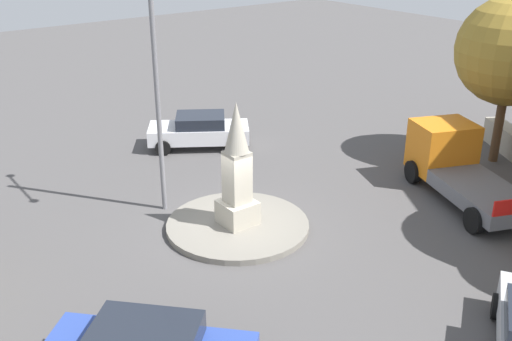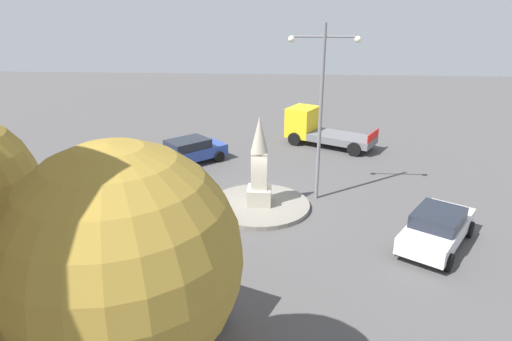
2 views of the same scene
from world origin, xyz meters
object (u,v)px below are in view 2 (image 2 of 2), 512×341
object	(u,v)px
streetlamp	(321,99)
truck_orange_far_side	(152,289)
monument	(259,166)
car_blue_approaching	(188,151)
tree_mid_cluster	(123,260)
car_white_parked_left	(437,227)
car_silver_waiting	(43,201)
truck_yellow_near_island	(318,129)

from	to	relation	value
streetlamp	truck_orange_far_side	world-z (taller)	streetlamp
monument	car_blue_approaching	world-z (taller)	monument
car_blue_approaching	tree_mid_cluster	size ratio (longest dim) A/B	0.68
car_white_parked_left	car_silver_waiting	world-z (taller)	car_silver_waiting
truck_yellow_near_island	tree_mid_cluster	bearing A→B (deg)	-102.92
car_blue_approaching	truck_orange_far_side	world-z (taller)	truck_orange_far_side
streetlamp	car_blue_approaching	distance (m)	9.13
truck_orange_far_side	car_silver_waiting	bearing A→B (deg)	136.80
car_blue_approaching	car_white_parked_left	bearing A→B (deg)	-36.67
car_white_parked_left	truck_yellow_near_island	xyz separation A→B (m)	(-3.62, 12.63, 0.29)
truck_yellow_near_island	tree_mid_cluster	distance (m)	22.10
truck_yellow_near_island	car_blue_approaching	bearing A→B (deg)	-150.74
streetlamp	truck_orange_far_side	bearing A→B (deg)	-120.17
tree_mid_cluster	car_blue_approaching	bearing A→B (deg)	99.13
monument	car_white_parked_left	distance (m)	7.51
streetlamp	truck_yellow_near_island	size ratio (longest dim) A/B	1.34
streetlamp	car_white_parked_left	world-z (taller)	streetlamp
car_silver_waiting	tree_mid_cluster	world-z (taller)	tree_mid_cluster
streetlamp	monument	bearing A→B (deg)	-155.86
car_white_parked_left	car_silver_waiting	distance (m)	16.01
monument	car_white_parked_left	bearing A→B (deg)	-22.96
monument	truck_yellow_near_island	bearing A→B (deg)	71.76
car_blue_approaching	tree_mid_cluster	world-z (taller)	tree_mid_cluster
monument	car_silver_waiting	xyz separation A→B (m)	(-9.13, -1.56, -1.21)
car_blue_approaching	truck_orange_far_side	size ratio (longest dim) A/B	0.76
monument	truck_orange_far_side	distance (m)	8.19
streetlamp	car_white_parked_left	size ratio (longest dim) A/B	1.76
truck_yellow_near_island	truck_orange_far_side	world-z (taller)	truck_yellow_near_island
car_blue_approaching	truck_yellow_near_island	distance (m)	8.73
car_blue_approaching	truck_orange_far_side	bearing A→B (deg)	-82.03
car_silver_waiting	truck_yellow_near_island	bearing A→B (deg)	42.49
car_silver_waiting	truck_orange_far_side	size ratio (longest dim) A/B	0.80
car_blue_approaching	truck_yellow_near_island	size ratio (longest dim) A/B	0.76
streetlamp	truck_orange_far_side	size ratio (longest dim) A/B	1.35
streetlamp	truck_orange_far_side	distance (m)	10.92
car_silver_waiting	truck_yellow_near_island	size ratio (longest dim) A/B	0.79
truck_orange_far_side	tree_mid_cluster	bearing A→B (deg)	-76.92
car_silver_waiting	truck_orange_far_side	xyz separation A→B (m)	(6.57, -6.17, 0.31)
car_silver_waiting	streetlamp	bearing A→B (deg)	13.10
car_blue_approaching	monument	bearing A→B (deg)	-51.16
monument	truck_orange_far_side	world-z (taller)	monument
tree_mid_cluster	truck_orange_far_side	bearing A→B (deg)	103.08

